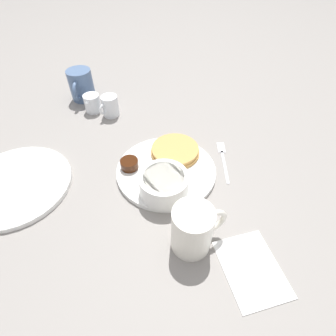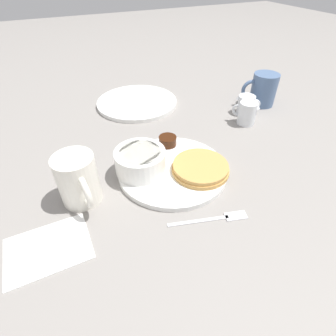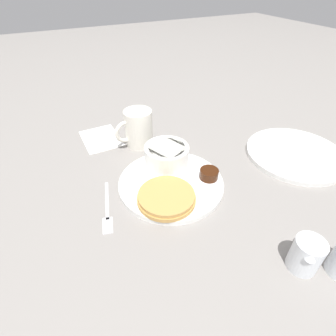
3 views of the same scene
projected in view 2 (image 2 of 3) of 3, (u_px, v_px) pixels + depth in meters
ground_plane at (172, 171)px, 0.59m from camera, size 4.00×4.00×0.00m
plate at (172, 169)px, 0.59m from camera, size 0.24×0.24×0.01m
pancake_stack at (200, 168)px, 0.57m from camera, size 0.13×0.13×0.02m
bowl at (140, 160)px, 0.56m from camera, size 0.11×0.11×0.05m
syrup_cup at (168, 141)px, 0.65m from camera, size 0.04×0.04×0.02m
butter_ramekin at (133, 160)px, 0.58m from camera, size 0.05×0.05×0.05m
coffee_mug at (78, 180)px, 0.50m from camera, size 0.08×0.11×0.10m
creamer_pitcher_near at (247, 113)px, 0.74m from camera, size 0.06×0.06×0.07m
creamer_pitcher_far at (246, 104)px, 0.79m from camera, size 0.07×0.05×0.06m
fork at (217, 218)px, 0.49m from camera, size 0.15×0.05×0.00m
napkin at (48, 248)px, 0.44m from camera, size 0.14×0.10×0.00m
second_mug at (263, 89)px, 0.83m from camera, size 0.11×0.08×0.10m
far_plate at (137, 102)px, 0.85m from camera, size 0.26×0.26×0.01m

